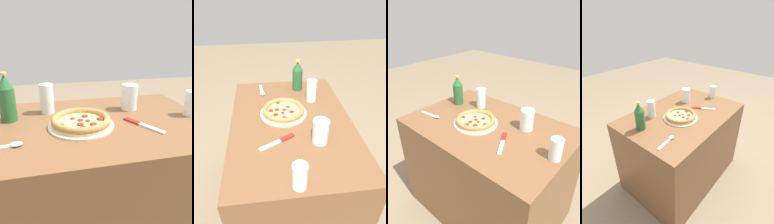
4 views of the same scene
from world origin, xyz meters
TOP-DOWN VIEW (x-y plane):
  - ground_plane at (0.00, 0.00)m, footprint 8.00×8.00m
  - table at (0.00, 0.00)m, footprint 1.02×0.69m
  - pizza_margherita at (0.07, 0.04)m, footprint 0.28×0.28m
  - glass_red_wine at (0.21, -0.16)m, footprint 0.07×0.07m
  - glass_mango_juice at (-0.20, -0.12)m, footprint 0.08×0.08m
  - glass_orange_juice at (-0.45, 0.03)m, footprint 0.06×0.06m
  - beer_bottle at (0.38, -0.09)m, footprint 0.07×0.07m
  - knife at (-0.18, 0.09)m, footprint 0.12×0.19m
  - spoon at (0.35, 0.16)m, footprint 0.17×0.04m

SIDE VIEW (x-z plane):
  - ground_plane at x=0.00m, z-range 0.00..0.00m
  - table at x=0.00m, z-range 0.00..0.72m
  - knife at x=-0.18m, z-range 0.72..0.73m
  - spoon at x=0.35m, z-range 0.72..0.73m
  - pizza_margherita at x=0.07m, z-range 0.72..0.76m
  - glass_orange_juice at x=-0.45m, z-range 0.71..0.83m
  - glass_mango_juice at x=-0.20m, z-range 0.71..0.84m
  - glass_red_wine at x=0.21m, z-range 0.71..0.85m
  - beer_bottle at x=0.38m, z-range 0.71..0.93m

